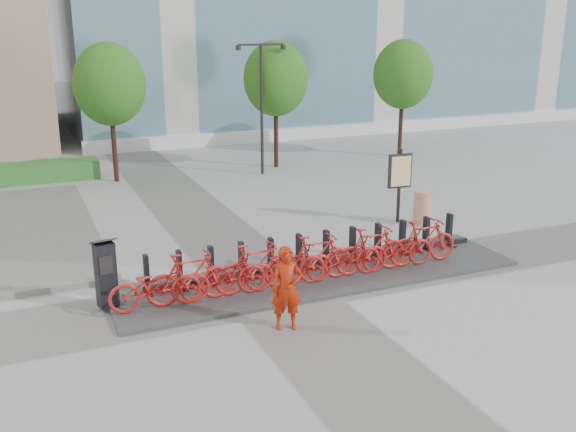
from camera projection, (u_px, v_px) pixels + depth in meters
name	position (u px, v px, depth m)	size (l,w,h in m)	color
ground	(273.00, 291.00, 14.17)	(120.00, 120.00, 0.00)	#9F9F9F
hedge_b	(15.00, 174.00, 23.79)	(6.00, 1.20, 0.70)	#2B6328
tree_1	(109.00, 85.00, 23.14)	(2.60, 2.60, 5.10)	#361D13
tree_2	(276.00, 79.00, 25.61)	(2.60, 2.60, 5.10)	#361D13
tree_3	(403.00, 75.00, 27.89)	(2.60, 2.60, 5.10)	#361D13
streetlamp	(262.00, 94.00, 24.48)	(2.00, 0.20, 5.00)	black
dock_pad	(320.00, 276.00, 14.92)	(9.60, 2.40, 0.08)	#3E3E3E
dock_rail_posts	(314.00, 250.00, 15.23)	(8.02, 0.50, 0.85)	black
bike_0	(155.00, 285.00, 12.98)	(0.66, 1.90, 1.00)	#AB1B18
bike_1	(190.00, 278.00, 13.24)	(0.52, 1.84, 1.11)	#AB1B18
bike_2	(223.00, 275.00, 13.53)	(0.66, 1.90, 1.00)	#AB1B18
bike_3	(255.00, 268.00, 13.78)	(0.52, 1.84, 1.11)	#AB1B18
bike_4	(286.00, 265.00, 14.07)	(0.66, 1.90, 1.00)	#AB1B18
bike_5	(315.00, 258.00, 14.33)	(0.52, 1.84, 1.11)	#AB1B18
bike_6	(344.00, 256.00, 14.62)	(0.66, 1.90, 1.00)	#AB1B18
bike_7	(371.00, 250.00, 14.88)	(0.52, 1.84, 1.11)	#AB1B18
bike_8	(398.00, 248.00, 15.17)	(0.66, 1.90, 1.00)	#AB1B18
bike_9	(423.00, 242.00, 15.42)	(0.52, 1.84, 1.11)	#AB1B18
kiosk	(106.00, 273.00, 13.02)	(0.52, 0.46, 1.50)	black
worker_red	(287.00, 288.00, 12.20)	(0.60, 0.40, 1.65)	#A51E07
construction_barrel	(422.00, 208.00, 18.76)	(0.52, 0.52, 1.01)	#D45308
map_sign	(400.00, 174.00, 18.73)	(0.73, 0.18, 2.21)	black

